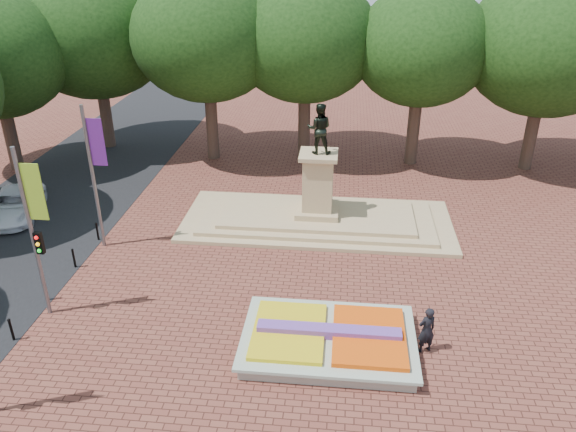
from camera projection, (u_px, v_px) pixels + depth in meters
The scene contains 9 objects.
ground at pixel (305, 313), 22.45m from camera, with size 90.00×90.00×0.00m, color brown.
asphalt_street at pixel (17, 235), 28.30m from camera, with size 9.00×90.00×0.02m, color black.
flower_bed at pixel (329, 339), 20.40m from camera, with size 6.30×4.30×0.91m.
monument at pixel (317, 208), 29.18m from camera, with size 14.00×6.00×6.40m.
tree_row_back at pixel (366, 58), 35.29m from camera, with size 44.80×8.80×10.43m.
banner_poles at pixel (29, 231), 20.51m from camera, with size 0.88×11.17×7.00m.
bollard_row at pixel (29, 308), 21.88m from camera, with size 0.12×13.12×0.98m.
van at pixel (15, 205), 29.96m from camera, with size 2.31×5.01×1.39m, color white.
pedestrian at pixel (427, 330), 20.02m from camera, with size 0.68×0.44×1.86m, color black.
Camera 1 is at (1.24, -18.34, 13.48)m, focal length 35.00 mm.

